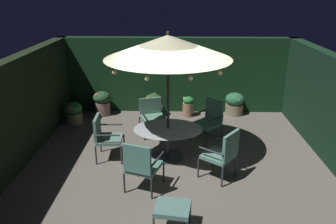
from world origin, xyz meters
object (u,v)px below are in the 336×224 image
patio_chair_northeast (210,118)px  potted_plant_left_near (102,102)px  patio_chair_north (223,152)px  patio_chair_east (152,114)px  patio_chair_south (141,164)px  patio_chair_southeast (105,135)px  potted_plant_back_left (154,104)px  potted_plant_front_corner (234,103)px  potted_plant_right_near (188,106)px  potted_plant_back_center (73,112)px  patio_umbrella (168,47)px  patio_dining_table (168,135)px  ottoman_footrest (173,209)px

patio_chair_northeast → potted_plant_left_near: size_ratio=1.42×
patio_chair_northeast → patio_chair_north: bearing=-87.0°
patio_chair_east → patio_chair_south: (-0.01, -2.62, 0.01)m
patio_chair_southeast → potted_plant_back_left: patio_chair_southeast is taller
patio_chair_south → potted_plant_front_corner: 4.71m
potted_plant_right_near → patio_chair_southeast: bearing=-126.0°
potted_plant_back_left → patio_chair_south: bearing=-89.5°
patio_chair_southeast → potted_plant_back_center: bearing=123.1°
patio_umbrella → potted_plant_right_near: patio_umbrella is taller
patio_chair_southeast → potted_plant_back_center: patio_chair_southeast is taller
patio_umbrella → patio_chair_southeast: (-1.38, -0.07, -1.90)m
patio_chair_south → patio_dining_table: bearing=71.0°
patio_chair_north → patio_chair_south: bearing=-163.2°
patio_chair_north → patio_chair_southeast: patio_chair_north is taller
ottoman_footrest → potted_plant_left_near: size_ratio=0.84×
patio_dining_table → patio_chair_northeast: size_ratio=1.49×
patio_umbrella → potted_plant_back_left: bearing=100.9°
potted_plant_back_center → potted_plant_left_near: size_ratio=0.85×
potted_plant_right_near → potted_plant_front_corner: bearing=7.0°
patio_umbrella → patio_chair_south: (-0.45, -1.32, -1.91)m
patio_umbrella → patio_chair_southeast: patio_umbrella is taller
potted_plant_back_left → potted_plant_right_near: bearing=2.5°
potted_plant_back_center → potted_plant_left_near: 0.95m
patio_umbrella → patio_chair_east: bearing=108.7°
patio_chair_southeast → potted_plant_right_near: size_ratio=1.66×
patio_dining_table → patio_chair_south: (-0.45, -1.32, 0.02)m
patio_umbrella → patio_chair_north: size_ratio=2.69×
patio_dining_table → potted_plant_back_center: bearing=144.1°
potted_plant_left_near → potted_plant_right_near: (2.56, -0.05, -0.08)m
potted_plant_front_corner → potted_plant_right_near: size_ratio=1.11×
patio_chair_south → potted_plant_right_near: (0.99, 3.89, -0.25)m
ottoman_footrest → potted_plant_right_near: 4.97m
potted_plant_left_near → ottoman_footrest: bearing=-66.7°
patio_umbrella → patio_chair_northeast: size_ratio=2.75×
patio_chair_south → potted_plant_back_center: (-2.25, 3.27, -0.25)m
patio_chair_south → potted_plant_right_near: bearing=75.7°
patio_chair_east → potted_plant_left_near: (-1.58, 1.32, -0.17)m
patio_chair_northeast → potted_plant_left_near: patio_chair_northeast is taller
patio_chair_east → ottoman_footrest: 3.72m
potted_plant_right_near → patio_chair_east: bearing=-127.4°
patio_chair_north → potted_plant_back_left: (-1.59, 3.37, -0.21)m
ottoman_footrest → potted_plant_front_corner: bearing=70.7°
potted_plant_back_center → potted_plant_right_near: (3.23, 0.61, -0.01)m
patio_dining_table → ottoman_footrest: 2.39m
patio_umbrella → potted_plant_left_near: 3.92m
patio_umbrella → potted_plant_front_corner: 3.96m
patio_umbrella → patio_chair_northeast: (1.00, 0.96, -1.91)m
patio_umbrella → patio_chair_southeast: size_ratio=2.81×
patio_dining_table → potted_plant_right_near: size_ratio=2.53×
potted_plant_front_corner → potted_plant_right_near: (-1.38, -0.17, -0.04)m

